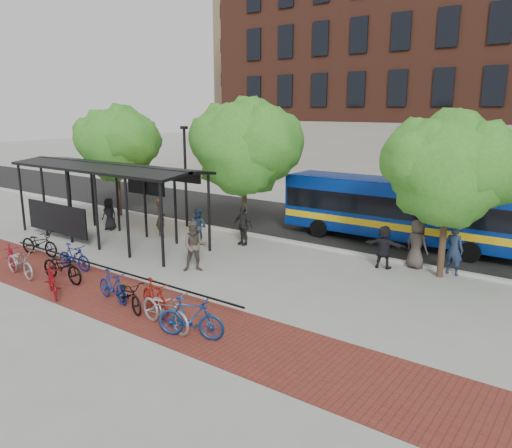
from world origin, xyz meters
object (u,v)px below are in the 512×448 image
Objects in this scene: bike_4 at (62,267)px; pedestrian_7 at (454,250)px; bike_2 at (20,263)px; bike_8 at (128,295)px; bike_1 at (11,257)px; bike_11 at (191,318)px; bike_3 at (74,257)px; pedestrian_6 at (417,244)px; lamp_post_left at (185,174)px; pedestrian_1 at (161,218)px; bike_0 at (39,243)px; pedestrian_2 at (198,226)px; pedestrian_0 at (109,214)px; bus_shelter at (104,176)px; tree_c at (452,166)px; bike_9 at (155,298)px; tree_a at (117,141)px; bike_10 at (165,309)px; pedestrian_4 at (243,225)px; pedestrian_8 at (195,246)px; bike_7 at (113,286)px; pedestrian_5 at (384,247)px; tree_b at (246,143)px; bike_5 at (52,280)px.

pedestrian_7 is (10.91, 8.94, 0.39)m from bike_4.
bike_2 is 1.10× the size of bike_8.
bike_1 is 9.59m from bike_11.
pedestrian_6 reaches higher than bike_3.
pedestrian_1 is (0.41, -2.19, -1.85)m from lamp_post_left.
bike_0 is 6.69m from pedestrian_2.
bike_3 is 6.45m from pedestrian_0.
pedestrian_6 is 1.01× the size of pedestrian_7.
bus_shelter reaches higher than pedestrian_7.
tree_c is 10.96m from bike_9.
bike_1 is at bearing -63.23° from tree_a.
bike_9 is 0.85× the size of bike_10.
bike_9 reaches higher than bike_0.
pedestrian_7 reaches higher than bike_2.
pedestrian_8 reaches higher than pedestrian_4.
pedestrian_6 is (9.13, 2.32, 0.14)m from pedestrian_2.
bike_11 is (7.56, -1.59, 0.07)m from bike_3.
bike_4 is 1.26× the size of bike_7.
pedestrian_6 is at bearing 15.55° from pedestrian_4.
bike_4 is (0.81, -1.02, 0.04)m from bike_3.
tree_c is at bearing 177.73° from pedestrian_6.
pedestrian_5 is (6.39, 0.53, -0.06)m from pedestrian_4.
tree_c is 2.83× the size of bike_4.
bike_9 reaches higher than bike_1.
bike_4 reaches higher than bike_8.
pedestrian_2 is at bearing -124.91° from tree_b.
pedestrian_4 is 0.93× the size of pedestrian_8.
tree_b is at bearing -124.88° from pedestrian_2.
pedestrian_0 is (-5.96, 6.91, 0.29)m from bike_5.
bike_4 is 2.95m from bike_7.
pedestrian_1 reaches higher than bike_4.
lamp_post_left is at bearing 8.15° from pedestrian_7.
tree_a is 13.90m from bike_7.
bike_1 is 2.44m from bike_3.
pedestrian_2 is (-1.31, -1.87, -3.65)m from tree_b.
pedestrian_6 is (12.37, 9.29, 0.46)m from bike_1.
tree_a is 4.86m from pedestrian_0.
bus_shelter reaches higher than bike_3.
pedestrian_2 is at bearing 43.11° from bike_8.
bike_9 is (0.96, 0.21, 0.06)m from bike_8.
bike_10 is 8.93m from pedestrian_2.
pedestrian_8 is at bearing 29.77° from pedestrian_5.
pedestrian_5 is 7.18m from pedestrian_8.
pedestrian_4 is 6.42m from pedestrian_5.
pedestrian_4 is (4.13, 1.09, -0.00)m from pedestrian_1.
bike_2 is 1.22× the size of pedestrian_2.
bike_11 is 1.01× the size of pedestrian_7.
bike_10 is (5.75, -0.53, -0.00)m from bike_4.
pedestrian_5 reaches higher than bike_1.
pedestrian_2 reaches higher than bike_5.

